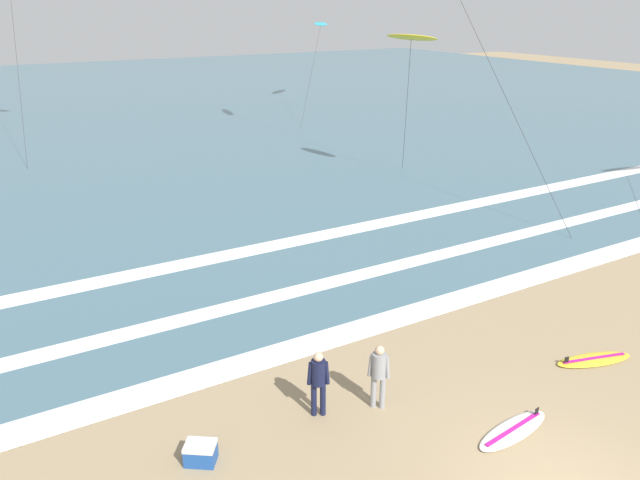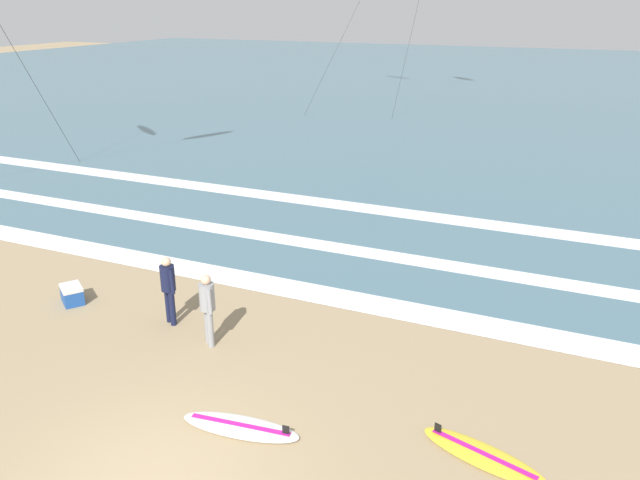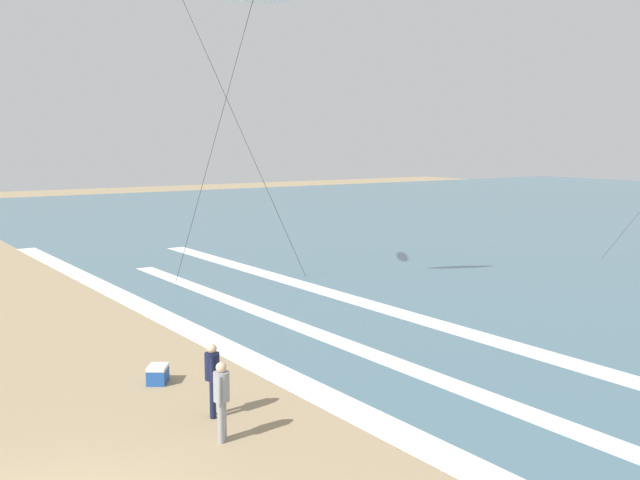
# 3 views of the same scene
# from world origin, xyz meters

# --- Properties ---
(wave_foam_shoreline) EXTENTS (58.73, 0.97, 0.01)m
(wave_foam_shoreline) POSITION_xyz_m (-1.84, 6.96, 0.01)
(wave_foam_shoreline) COLOR white
(wave_foam_shoreline) RESTS_ON ocean_surface
(wave_foam_mid_break) EXTENTS (45.77, 0.76, 0.01)m
(wave_foam_mid_break) POSITION_xyz_m (1.27, 9.99, 0.01)
(wave_foam_mid_break) COLOR white
(wave_foam_mid_break) RESTS_ON ocean_surface
(wave_foam_outer_break) EXTENTS (55.86, 0.96, 0.01)m
(wave_foam_outer_break) POSITION_xyz_m (0.99, 13.83, 0.01)
(wave_foam_outer_break) COLOR white
(wave_foam_outer_break) RESTS_ON ocean_surface
(surfer_left_near) EXTENTS (0.49, 0.32, 1.60)m
(surfer_left_near) POSITION_xyz_m (-2.77, 4.30, 0.96)
(surfer_left_near) COLOR #141938
(surfer_left_near) RESTS_ON ground
(surfer_right_near) EXTENTS (0.44, 0.40, 1.60)m
(surfer_right_near) POSITION_xyz_m (-1.46, 3.86, 0.96)
(surfer_right_near) COLOR gray
(surfer_right_near) RESTS_ON ground
(cooler_box) EXTENTS (0.76, 0.72, 0.44)m
(cooler_box) POSITION_xyz_m (-5.54, 4.18, 0.22)
(cooler_box) COLOR #1E4C9E
(cooler_box) RESTS_ON ground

